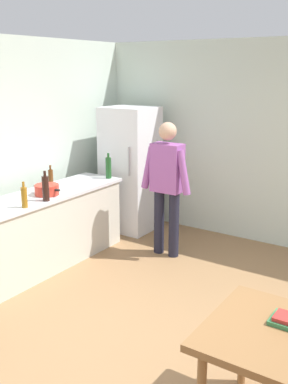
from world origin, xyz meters
TOP-DOWN VIEW (x-y plane):
  - ground_plane at (0.00, 0.00)m, footprint 14.00×14.00m
  - wall_back at (0.00, 3.00)m, footprint 6.40×0.12m
  - kitchen_counter at (-2.00, 0.80)m, footprint 0.64×2.20m
  - refrigerator at (-1.90, 2.40)m, footprint 0.70×0.67m
  - person at (-0.95, 1.85)m, footprint 0.70×0.22m
  - cooking_pot at (-1.92, 0.76)m, footprint 0.40×0.28m
  - bottle_wine_dark at (-1.75, 0.58)m, footprint 0.08×0.08m
  - bottle_wine_green at (-1.83, 1.80)m, footprint 0.08×0.08m
  - bottle_beer_brown at (-2.20, 1.10)m, footprint 0.06×0.06m
  - bottle_oil_amber at (-1.76, 0.27)m, footprint 0.06×0.06m

SIDE VIEW (x-z plane):
  - ground_plane at x=0.00m, z-range 0.00..0.00m
  - kitchen_counter at x=-2.00m, z-range 0.00..0.90m
  - refrigerator at x=-1.90m, z-range 0.00..1.80m
  - cooking_pot at x=-1.92m, z-range 0.90..1.02m
  - person at x=-0.95m, z-range 0.13..1.83m
  - bottle_beer_brown at x=-2.20m, z-range 0.88..1.14m
  - bottle_oil_amber at x=-1.76m, z-range 0.88..1.16m
  - bottle_wine_dark at x=-1.75m, z-range 0.88..1.22m
  - bottle_wine_green at x=-1.83m, z-range 0.88..1.22m
  - wall_back at x=0.00m, z-range 0.00..2.70m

